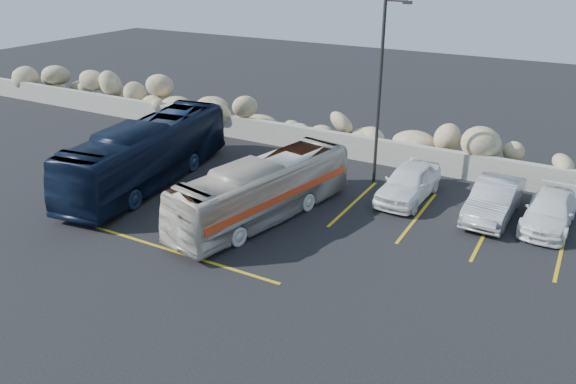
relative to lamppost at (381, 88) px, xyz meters
The scene contains 10 objects.
ground 10.73m from the lamppost, 105.05° to the right, with size 90.00×90.00×0.00m, color black.
seawall 5.14m from the lamppost, 135.63° to the left, with size 60.00×0.40×1.20m, color gray.
riprap_pile 5.40m from the lamppost, 124.63° to the left, with size 54.00×2.80×2.60m, color tan, non-canonical shape.
parking_lines 6.18m from the lamppost, 62.01° to the right, with size 18.16×9.36×0.01m.
lamppost is the anchor object (origin of this frame).
vintage_bus 6.80m from the lamppost, 114.37° to the right, with size 1.98×8.45×2.35m, color beige.
tour_coach 10.51m from the lamppost, 150.96° to the right, with size 2.35×10.05×2.80m, color black.
car_a 4.12m from the lamppost, 27.60° to the right, with size 1.72×4.29×1.46m, color white.
car_b 6.45m from the lamppost, 10.84° to the right, with size 1.52×4.37×1.44m, color #A6A7AB.
car_c 8.20m from the lamppost, ahead, with size 1.67×4.10×1.19m, color white.
Camera 1 is at (10.51, -12.76, 9.65)m, focal length 35.00 mm.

